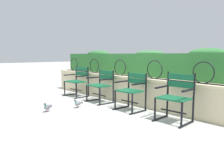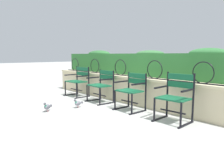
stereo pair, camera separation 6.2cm
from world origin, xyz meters
TOP-DOWN VIEW (x-y plane):
  - ground_plane at (0.00, 0.00)m, footprint 60.00×60.00m
  - stone_wall at (0.00, 0.73)m, footprint 6.54×0.41m
  - iron_arch_fence at (-0.29, 0.65)m, footprint 6.02×0.02m
  - hedge_row at (-0.02, 1.14)m, footprint 6.41×0.47m
  - park_chair_leftmost at (-1.72, 0.23)m, footprint 0.66×0.54m
  - park_chair_centre_left at (-0.61, 0.24)m, footprint 0.63×0.55m
  - park_chair_centre_right at (0.48, 0.21)m, footprint 0.57×0.52m
  - park_chair_rightmost at (1.58, 0.21)m, footprint 0.60×0.55m
  - pigeon_near_chairs at (-0.62, -1.26)m, footprint 0.21×0.26m
  - pigeon_far_side at (-0.48, -0.58)m, footprint 0.15×0.29m

SIDE VIEW (x-z plane):
  - ground_plane at x=0.00m, z-range 0.00..0.00m
  - pigeon_near_chairs at x=-0.62m, z-range 0.00..0.22m
  - pigeon_far_side at x=-0.48m, z-range 0.00..0.22m
  - stone_wall at x=0.00m, z-range 0.00..0.69m
  - park_chair_centre_right at x=0.48m, z-range 0.04..0.87m
  - park_chair_centre_left at x=-0.61m, z-range 0.04..0.87m
  - park_chair_leftmost at x=-1.72m, z-range 0.03..0.91m
  - park_chair_rightmost at x=1.58m, z-range 0.02..0.92m
  - iron_arch_fence at x=-0.29m, z-range 0.65..1.07m
  - hedge_row at x=-0.02m, z-range 0.66..1.34m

